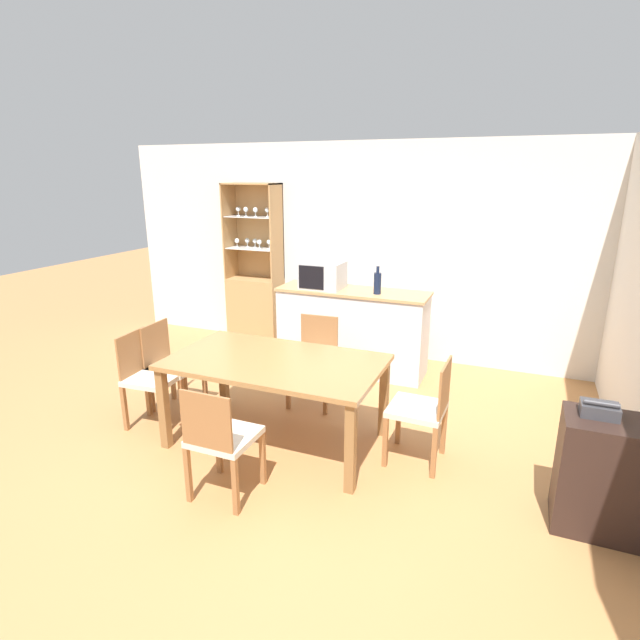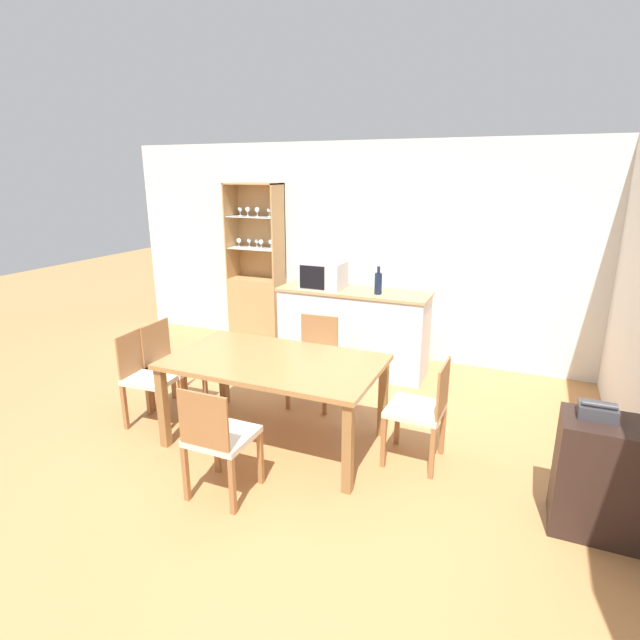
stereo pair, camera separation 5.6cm
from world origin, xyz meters
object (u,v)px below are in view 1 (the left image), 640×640
at_px(dining_chair_side_right_far, 422,409).
at_px(telephone, 600,409).
at_px(dining_chair_head_far, 314,359).
at_px(wine_bottle, 377,283).
at_px(dining_chair_side_left_far, 171,366).
at_px(side_cabinet, 602,475).
at_px(dining_table, 275,369).
at_px(microwave, 323,275).
at_px(dining_chair_head_near, 221,439).
at_px(dining_chair_side_left_near, 149,377).
at_px(display_cabinet, 256,297).

bearing_deg(dining_chair_side_right_far, telephone, -103.18).
bearing_deg(dining_chair_head_far, wine_bottle, -116.79).
bearing_deg(dining_chair_side_left_far, dining_chair_head_far, 117.64).
bearing_deg(side_cabinet, dining_chair_side_right_far, 164.29).
relative_size(dining_table, wine_bottle, 5.75).
height_order(microwave, wine_bottle, wine_bottle).
distance_m(dining_chair_side_left_far, microwave, 1.93).
relative_size(dining_chair_head_near, side_cabinet, 1.12).
relative_size(dining_chair_side_left_near, telephone, 3.94).
bearing_deg(microwave, dining_chair_side_right_far, -47.19).
distance_m(dining_chair_side_right_far, side_cabinet, 1.24).
xyz_separation_m(dining_chair_side_left_near, telephone, (3.49, -0.00, 0.35)).
bearing_deg(dining_chair_side_right_far, wine_bottle, 29.86).
xyz_separation_m(dining_chair_side_left_far, wine_bottle, (1.54, 1.54, 0.62)).
relative_size(dining_chair_side_left_near, microwave, 1.84).
distance_m(dining_table, dining_chair_head_near, 0.84).
height_order(display_cabinet, dining_chair_side_left_far, display_cabinet).
distance_m(dining_chair_side_left_near, telephone, 3.50).
distance_m(dining_chair_side_left_far, dining_chair_side_right_far, 2.36).
xyz_separation_m(dining_chair_head_far, side_cabinet, (2.38, -1.00, -0.07)).
relative_size(dining_chair_side_right_far, microwave, 1.84).
height_order(dining_chair_head_far, wine_bottle, wine_bottle).
relative_size(microwave, telephone, 2.14).
bearing_deg(microwave, dining_chair_side_left_near, -115.35).
height_order(display_cabinet, telephone, display_cabinet).
bearing_deg(telephone, side_cabinet, -25.93).
xyz_separation_m(dining_table, dining_chair_head_near, (0.00, -0.82, -0.21)).
relative_size(side_cabinet, telephone, 3.51).
xyz_separation_m(dining_table, telephone, (2.31, -0.15, 0.15)).
relative_size(dining_chair_head_near, dining_chair_head_far, 1.00).
relative_size(dining_chair_head_near, dining_chair_side_left_near, 1.00).
relative_size(dining_table, dining_chair_side_left_near, 2.04).
xyz_separation_m(display_cabinet, dining_chair_side_left_near, (0.27, -2.40, -0.16)).
bearing_deg(display_cabinet, dining_chair_head_far, -44.61).
relative_size(dining_chair_side_right_far, dining_chair_head_far, 1.00).
relative_size(dining_table, telephone, 8.02).
distance_m(dining_chair_head_far, telephone, 2.53).
bearing_deg(wine_bottle, side_cabinet, -42.94).
bearing_deg(side_cabinet, wine_bottle, 137.06).
height_order(dining_chair_side_right_far, dining_chair_head_near, same).
bearing_deg(dining_chair_side_left_far, side_cabinet, 82.67).
xyz_separation_m(dining_chair_head_near, dining_chair_side_left_near, (-1.18, 0.66, 0.00)).
height_order(dining_chair_side_left_near, microwave, microwave).
bearing_deg(microwave, telephone, -36.05).
relative_size(microwave, side_cabinet, 0.61).
bearing_deg(dining_chair_side_left_far, telephone, 83.12).
bearing_deg(dining_chair_head_near, microwave, 96.33).
distance_m(dining_table, side_cabinet, 2.40).
height_order(display_cabinet, dining_table, display_cabinet).
relative_size(dining_chair_side_left_far, side_cabinet, 1.12).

